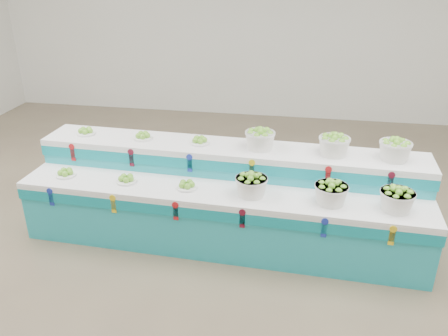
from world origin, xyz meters
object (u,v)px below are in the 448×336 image
(basket_upper_right, at_px, (395,149))
(plate_upper_mid, at_px, (143,135))
(display_stand, at_px, (224,197))
(basket_lower_left, at_px, (251,185))

(basket_upper_right, bearing_deg, plate_upper_mid, 177.66)
(display_stand, relative_size, basket_upper_right, 13.23)
(basket_lower_left, height_order, basket_upper_right, basket_upper_right)
(basket_upper_right, bearing_deg, basket_lower_left, -161.30)
(basket_lower_left, distance_m, basket_upper_right, 1.56)
(plate_upper_mid, xyz_separation_m, basket_upper_right, (2.82, -0.12, 0.07))
(basket_lower_left, distance_m, plate_upper_mid, 1.51)
(display_stand, height_order, basket_lower_left, display_stand)
(basket_lower_left, bearing_deg, basket_upper_right, 18.70)
(basket_lower_left, xyz_separation_m, plate_upper_mid, (-1.37, 0.61, 0.23))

